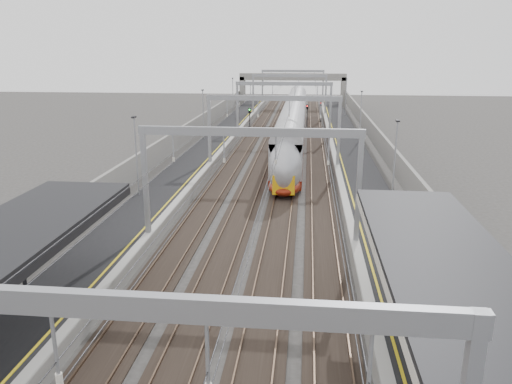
% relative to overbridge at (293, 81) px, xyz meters
% --- Properties ---
extents(platform_left, '(4.00, 120.00, 1.00)m').
position_rel_overbridge_xyz_m(platform_left, '(-8.00, -55.00, -4.81)').
color(platform_left, black).
rests_on(platform_left, ground).
extents(platform_right, '(4.00, 120.00, 1.00)m').
position_rel_overbridge_xyz_m(platform_right, '(8.00, -55.00, -4.81)').
color(platform_right, black).
rests_on(platform_right, ground).
extents(tracks, '(11.40, 140.00, 0.20)m').
position_rel_overbridge_xyz_m(tracks, '(0.00, -55.00, -5.26)').
color(tracks, black).
rests_on(tracks, ground).
extents(overhead_line, '(13.00, 140.00, 6.60)m').
position_rel_overbridge_xyz_m(overhead_line, '(0.00, -48.38, 0.83)').
color(overhead_line, '#919399').
rests_on(overhead_line, platform_left).
extents(overbridge, '(22.00, 2.20, 6.90)m').
position_rel_overbridge_xyz_m(overbridge, '(0.00, 0.00, 0.00)').
color(overbridge, gray).
rests_on(overbridge, ground).
extents(wall_left, '(0.30, 120.00, 3.20)m').
position_rel_overbridge_xyz_m(wall_left, '(-11.20, -55.00, -3.71)').
color(wall_left, gray).
rests_on(wall_left, ground).
extents(wall_right, '(0.30, 120.00, 3.20)m').
position_rel_overbridge_xyz_m(wall_right, '(11.20, -55.00, -3.71)').
color(wall_right, gray).
rests_on(wall_right, ground).
extents(train, '(2.85, 51.92, 4.50)m').
position_rel_overbridge_xyz_m(train, '(1.50, -43.35, -3.11)').
color(train, maroon).
rests_on(train, ground).
extents(bench, '(0.90, 1.82, 0.91)m').
position_rel_overbridge_xyz_m(bench, '(8.77, -88.10, -3.76)').
color(bench, black).
rests_on(bench, platform_right).
extents(signal_green, '(0.32, 0.32, 3.48)m').
position_rel_overbridge_xyz_m(signal_green, '(-5.20, -33.06, -2.89)').
color(signal_green, black).
rests_on(signal_green, ground).
extents(signal_red_near, '(0.32, 0.32, 3.48)m').
position_rel_overbridge_xyz_m(signal_red_near, '(3.20, -27.25, -2.89)').
color(signal_red_near, black).
rests_on(signal_red_near, ground).
extents(signal_red_far, '(0.32, 0.32, 3.48)m').
position_rel_overbridge_xyz_m(signal_red_far, '(5.40, -22.64, -2.89)').
color(signal_red_far, black).
rests_on(signal_red_far, ground).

